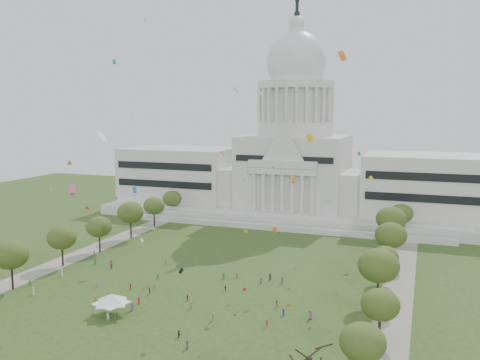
{
  "coord_description": "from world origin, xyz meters",
  "views": [
    {
      "loc": [
        53.13,
        -99.68,
        44.98
      ],
      "look_at": [
        0.0,
        45.0,
        24.0
      ],
      "focal_mm": 38.0,
      "sensor_mm": 36.0,
      "label": 1
    }
  ],
  "objects_px": {
    "event_tent": "(111,298)",
    "big_bare_tree": "(309,353)",
    "person_0": "(310,315)",
    "capitol": "(295,164)"
  },
  "relations": [
    {
      "from": "capitol",
      "to": "event_tent",
      "type": "bearing_deg",
      "value": -95.1
    },
    {
      "from": "big_bare_tree",
      "to": "person_0",
      "type": "bearing_deg",
      "value": 101.84
    },
    {
      "from": "capitol",
      "to": "big_bare_tree",
      "type": "xyz_separation_m",
      "value": [
        38.0,
        -141.59,
        -13.62
      ]
    },
    {
      "from": "big_bare_tree",
      "to": "event_tent",
      "type": "bearing_deg",
      "value": 158.03
    },
    {
      "from": "person_0",
      "to": "event_tent",
      "type": "bearing_deg",
      "value": -133.96
    },
    {
      "from": "capitol",
      "to": "big_bare_tree",
      "type": "bearing_deg",
      "value": -74.98
    },
    {
      "from": "event_tent",
      "to": "person_0",
      "type": "bearing_deg",
      "value": 16.95
    },
    {
      "from": "big_bare_tree",
      "to": "capitol",
      "type": "bearing_deg",
      "value": 105.02
    },
    {
      "from": "event_tent",
      "to": "big_bare_tree",
      "type": "bearing_deg",
      "value": -21.97
    },
    {
      "from": "event_tent",
      "to": "person_0",
      "type": "relative_size",
      "value": 5.2
    }
  ]
}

